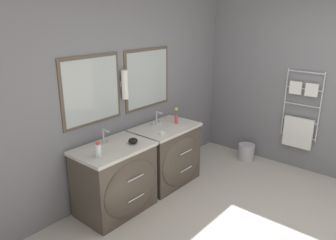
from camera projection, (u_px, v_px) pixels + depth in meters
name	position (u px, v px, depth m)	size (l,w,h in m)	color
wall_back	(123.00, 91.00, 4.06)	(5.59, 0.16, 2.60)	slate
wall_right	(284.00, 80.00, 4.78)	(0.13, 4.29, 2.60)	slate
vanity_left	(117.00, 179.00, 3.74)	(0.87, 0.65, 0.80)	#4C4238
vanity_right	(168.00, 154.00, 4.40)	(0.87, 0.65, 0.80)	#4C4238
faucet_left	(104.00, 137.00, 3.70)	(0.17, 0.11, 0.18)	silver
faucet_right	(157.00, 118.00, 4.36)	(0.17, 0.11, 0.18)	silver
toiletry_bottle	(98.00, 150.00, 3.36)	(0.06, 0.06, 0.17)	silver
amenity_bowl	(133.00, 141.00, 3.73)	(0.11, 0.11, 0.07)	black
flower_vase	(176.00, 117.00, 4.40)	(0.05, 0.05, 0.22)	#CC4C51
soap_dish	(162.00, 133.00, 4.02)	(0.09, 0.06, 0.04)	white
waste_bin	(246.00, 152.00, 5.17)	(0.25, 0.25, 0.25)	#B7B7BC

